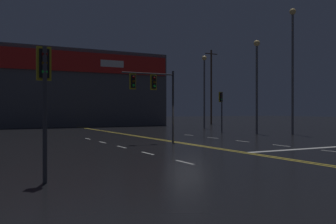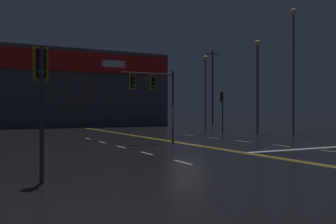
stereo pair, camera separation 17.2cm
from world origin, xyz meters
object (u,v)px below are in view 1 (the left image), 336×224
(traffic_signal_corner_southwest, at_px, (44,82))
(streetlight_far_median, at_px, (204,81))
(traffic_signal_median, at_px, (152,88))
(streetlight_near_left, at_px, (293,56))
(streetlight_median_approach, at_px, (257,73))
(traffic_signal_corner_northeast, at_px, (221,103))

(traffic_signal_corner_southwest, distance_m, streetlight_far_median, 34.70)
(traffic_signal_median, distance_m, streetlight_far_median, 21.23)
(streetlight_near_left, bearing_deg, traffic_signal_median, -171.24)
(traffic_signal_corner_southwest, relative_size, streetlight_median_approach, 0.47)
(streetlight_near_left, distance_m, streetlight_median_approach, 3.40)
(traffic_signal_corner_southwest, bearing_deg, streetlight_near_left, 28.96)
(traffic_signal_corner_northeast, bearing_deg, streetlight_near_left, -59.65)
(streetlight_far_median, bearing_deg, streetlight_median_approach, -98.87)
(traffic_signal_corner_southwest, height_order, streetlight_near_left, streetlight_near_left)
(traffic_signal_median, xyz_separation_m, streetlight_median_approach, (12.45, 4.32, 1.92))
(traffic_signal_corner_northeast, bearing_deg, streetlight_median_approach, -73.21)
(traffic_signal_corner_southwest, height_order, streetlight_median_approach, streetlight_median_approach)
(streetlight_median_approach, relative_size, streetlight_far_median, 0.98)
(traffic_signal_median, relative_size, traffic_signal_corner_southwest, 1.19)
(traffic_signal_median, xyz_separation_m, streetlight_far_median, (14.22, 15.63, 2.03))
(traffic_signal_median, distance_m, streetlight_median_approach, 13.32)
(traffic_signal_corner_southwest, relative_size, traffic_signal_corner_northeast, 1.00)
(traffic_signal_median, distance_m, streetlight_near_left, 15.29)
(traffic_signal_corner_southwest, relative_size, streetlight_far_median, 0.46)
(traffic_signal_corner_northeast, relative_size, streetlight_median_approach, 0.47)
(streetlight_near_left, distance_m, streetlight_far_median, 13.44)
(traffic_signal_median, bearing_deg, traffic_signal_corner_northeast, 35.84)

